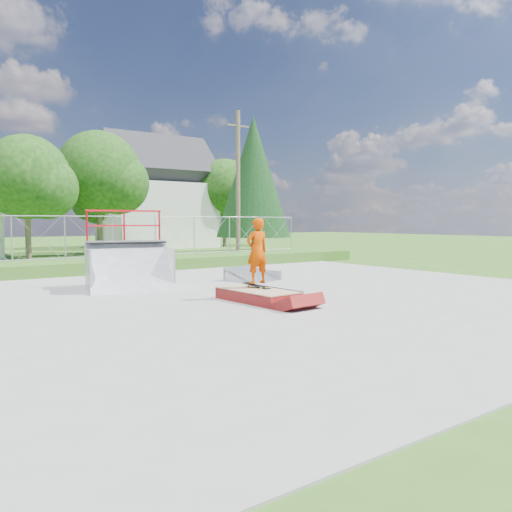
{
  "coord_description": "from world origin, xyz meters",
  "views": [
    {
      "loc": [
        -7.38,
        -10.82,
        2.07
      ],
      "look_at": [
        0.6,
        0.51,
        1.1
      ],
      "focal_mm": 35.0,
      "sensor_mm": 36.0,
      "label": 1
    }
  ],
  "objects_px": {
    "quarter_pipe": "(130,250)",
    "skater": "(257,254)",
    "grind_box": "(258,296)",
    "flat_bank_ramp": "(253,275)"
  },
  "relations": [
    {
      "from": "quarter_pipe",
      "to": "skater",
      "type": "xyz_separation_m",
      "value": [
        1.99,
        -3.78,
        0.02
      ]
    },
    {
      "from": "grind_box",
      "to": "quarter_pipe",
      "type": "xyz_separation_m",
      "value": [
        -1.84,
        4.02,
        1.04
      ]
    },
    {
      "from": "quarter_pipe",
      "to": "flat_bank_ramp",
      "type": "xyz_separation_m",
      "value": [
        4.29,
        -0.3,
        -0.99
      ]
    },
    {
      "from": "flat_bank_ramp",
      "to": "skater",
      "type": "xyz_separation_m",
      "value": [
        -2.3,
        -3.49,
        1.01
      ]
    },
    {
      "from": "grind_box",
      "to": "flat_bank_ramp",
      "type": "xyz_separation_m",
      "value": [
        2.45,
        3.72,
        0.05
      ]
    },
    {
      "from": "quarter_pipe",
      "to": "flat_bank_ramp",
      "type": "distance_m",
      "value": 4.41
    },
    {
      "from": "grind_box",
      "to": "flat_bank_ramp",
      "type": "distance_m",
      "value": 4.46
    },
    {
      "from": "quarter_pipe",
      "to": "flat_bank_ramp",
      "type": "bearing_deg",
      "value": 8.08
    },
    {
      "from": "flat_bank_ramp",
      "to": "skater",
      "type": "relative_size",
      "value": 0.89
    },
    {
      "from": "flat_bank_ramp",
      "to": "grind_box",
      "type": "bearing_deg",
      "value": -137.88
    }
  ]
}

